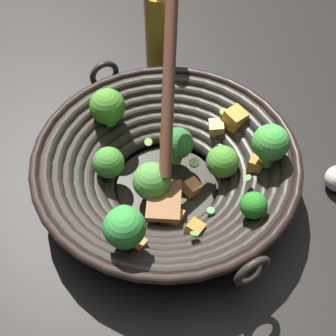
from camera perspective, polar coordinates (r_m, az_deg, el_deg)
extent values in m
plane|color=black|center=(0.75, -0.21, -2.52)|extent=(4.00, 4.00, 0.00)
cylinder|color=black|center=(0.75, -0.21, -2.30)|extent=(0.16, 0.16, 0.01)
torus|color=black|center=(0.73, -0.21, -1.67)|extent=(0.21, 0.21, 0.02)
torus|color=black|center=(0.73, -0.21, -1.26)|extent=(0.24, 0.24, 0.02)
torus|color=black|center=(0.72, -0.22, -0.84)|extent=(0.27, 0.27, 0.02)
torus|color=black|center=(0.71, -0.22, -0.42)|extent=(0.30, 0.30, 0.02)
torus|color=black|center=(0.71, -0.22, 0.02)|extent=(0.32, 0.32, 0.02)
torus|color=black|center=(0.70, -0.22, 0.46)|extent=(0.35, 0.35, 0.02)
torus|color=black|center=(0.69, -0.22, 0.92)|extent=(0.38, 0.38, 0.02)
torus|color=black|center=(0.69, -0.23, 1.38)|extent=(0.40, 0.40, 0.01)
torus|color=black|center=(0.60, 10.29, -12.38)|extent=(0.04, 0.05, 0.05)
torus|color=black|center=(0.82, -7.81, 11.30)|extent=(0.04, 0.05, 0.05)
cylinder|color=#82AC5B|center=(0.74, 6.48, -0.67)|extent=(0.02, 0.03, 0.02)
sphere|color=#48922C|center=(0.71, 6.70, 0.78)|extent=(0.05, 0.05, 0.05)
cylinder|color=#86BF47|center=(0.72, -1.91, -3.19)|extent=(0.02, 0.02, 0.02)
sphere|color=#4D953B|center=(0.69, -1.99, -1.63)|extent=(0.06, 0.06, 0.06)
cylinder|color=#72A144|center=(0.73, -7.11, -0.59)|extent=(0.02, 0.02, 0.01)
sphere|color=#438C30|center=(0.71, -7.31, 0.68)|extent=(0.05, 0.05, 0.05)
cylinder|color=#77A63B|center=(0.65, 10.17, -5.74)|extent=(0.02, 0.02, 0.02)
sphere|color=#268223|center=(0.63, 10.49, -4.53)|extent=(0.04, 0.04, 0.04)
cylinder|color=#85B54D|center=(0.66, -5.27, -7.12)|extent=(0.02, 0.02, 0.01)
sphere|color=#308723|center=(0.64, -5.41, -6.15)|extent=(0.04, 0.04, 0.04)
cylinder|color=#8ABC5A|center=(0.77, -7.21, 5.86)|extent=(0.03, 0.03, 0.02)
sphere|color=#488F2A|center=(0.75, -7.45, 7.51)|extent=(0.06, 0.06, 0.06)
cylinder|color=#7CAA42|center=(0.61, -5.12, -8.88)|extent=(0.03, 0.03, 0.03)
sphere|color=green|center=(0.58, -5.36, -7.28)|extent=(0.05, 0.05, 0.05)
cylinder|color=#6FB43D|center=(0.74, 1.14, 1.45)|extent=(0.03, 0.03, 0.03)
sphere|color=#307633|center=(0.72, 1.18, 3.07)|extent=(0.05, 0.05, 0.05)
cylinder|color=#81BC57|center=(0.75, 0.68, 2.08)|extent=(0.02, 0.03, 0.02)
sphere|color=#3C7528|center=(0.73, 0.69, 3.42)|extent=(0.04, 0.04, 0.04)
cylinder|color=#86B25C|center=(0.71, 12.03, 1.28)|extent=(0.04, 0.04, 0.02)
sphere|color=green|center=(0.68, 12.49, 3.06)|extent=(0.05, 0.05, 0.05)
cube|color=#D78C4B|center=(0.72, 2.94, -2.42)|extent=(0.03, 0.03, 0.03)
cube|color=orange|center=(0.66, 3.30, -7.55)|extent=(0.03, 0.03, 0.03)
cube|color=#E09248|center=(0.77, 5.96, 4.89)|extent=(0.03, 0.03, 0.03)
cube|color=orange|center=(0.71, 10.71, 0.42)|extent=(0.03, 0.03, 0.02)
cube|color=orange|center=(0.69, 0.59, -6.10)|extent=(0.03, 0.04, 0.03)
cube|color=orange|center=(0.76, 8.24, 6.02)|extent=(0.04, 0.04, 0.03)
cube|color=#C87B2F|center=(0.63, -3.83, -9.41)|extent=(0.03, 0.03, 0.02)
cylinder|color=#56B247|center=(0.74, 7.82, 1.66)|extent=(0.01, 0.01, 0.01)
cylinder|color=#6BC651|center=(0.75, -6.27, 6.31)|extent=(0.02, 0.02, 0.00)
cylinder|color=#99D166|center=(0.75, -2.41, 3.20)|extent=(0.01, 0.01, 0.01)
cylinder|color=#56B247|center=(0.63, 3.26, -8.16)|extent=(0.01, 0.01, 0.01)
cylinder|color=#56B247|center=(0.70, -2.21, -1.62)|extent=(0.02, 0.02, 0.01)
cylinder|color=#6BC651|center=(0.69, -3.33, -1.80)|extent=(0.01, 0.01, 0.01)
cylinder|color=#6BC651|center=(0.77, 6.83, 6.80)|extent=(0.02, 0.02, 0.01)
cylinder|color=#6BC651|center=(0.68, 9.84, -1.21)|extent=(0.01, 0.01, 0.01)
cylinder|color=#99D166|center=(0.72, 3.25, 0.62)|extent=(0.02, 0.02, 0.01)
cylinder|color=#56B247|center=(0.68, 5.27, -5.30)|extent=(0.02, 0.02, 0.01)
cube|color=brown|center=(0.68, -0.49, -3.99)|extent=(0.08, 0.06, 0.01)
cylinder|color=brown|center=(0.66, 0.07, 9.96)|extent=(0.19, 0.04, 0.20)
cylinder|color=#AD7F23|center=(0.88, -0.96, 15.66)|extent=(0.06, 0.06, 0.18)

